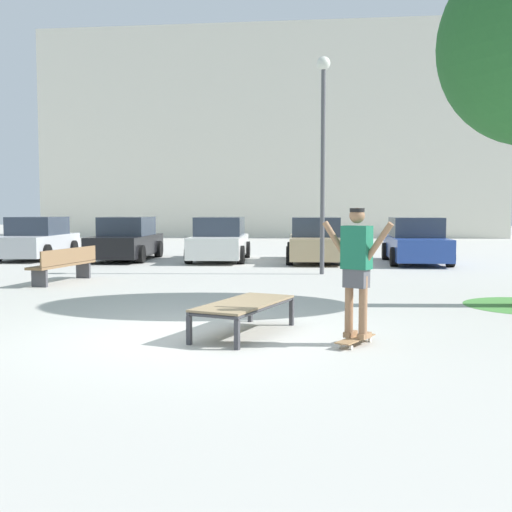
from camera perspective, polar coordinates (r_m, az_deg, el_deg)
name	(u,v)px	position (r m, az deg, el deg)	size (l,w,h in m)	color
ground_plane	(195,335)	(8.84, -5.61, -7.24)	(120.00, 120.00, 0.00)	#B7B5AD
building_facade	(269,135)	(41.34, 1.20, 11.07)	(29.64, 4.00, 13.28)	silver
skate_box	(244,305)	(8.80, -1.08, -4.53)	(1.33, 2.04, 0.46)	#38383D
skateboard	(356,339)	(8.27, 9.11, -7.53)	(0.56, 0.80, 0.09)	#9E754C
skater	(357,263)	(8.13, 9.20, -0.65)	(0.91, 0.55, 1.69)	#8E6647
car_silver	(37,240)	(23.52, -19.42, 1.43)	(2.10, 4.29, 1.50)	#B7BABF
car_black	(126,240)	(22.24, -11.79, 1.43)	(2.05, 4.26, 1.50)	black
car_white	(219,241)	(21.49, -3.36, 1.42)	(2.08, 4.28, 1.50)	silver
car_tan	(315,241)	(21.07, 5.46, 1.35)	(2.07, 4.27, 1.50)	tan
car_blue	(416,242)	(21.13, 14.44, 1.24)	(1.94, 4.21, 1.50)	#28479E
park_bench	(65,264)	(15.73, -17.13, -0.70)	(0.78, 2.44, 0.83)	brown
light_post	(323,133)	(17.13, 6.16, 11.18)	(0.36, 0.36, 5.83)	#4C4C51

